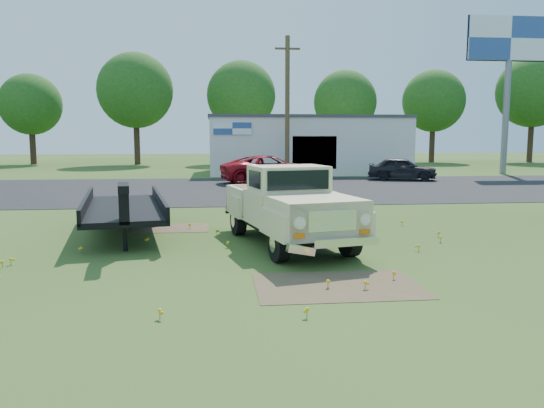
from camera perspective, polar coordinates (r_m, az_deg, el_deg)
The scene contains 17 objects.
ground at distance 12.51m, azimuth -2.86°, elevation -5.20°, with size 140.00×140.00×0.00m, color #284516.
asphalt_lot at distance 27.34m, azimuth -4.70°, elevation 1.61°, with size 90.00×14.00×0.02m, color black.
dirt_patch_a at distance 9.83m, azimuth 7.06°, elevation -8.73°, with size 3.00×2.00×0.01m, color brown.
dirt_patch_b at distance 15.98m, azimuth -10.79°, elevation -2.57°, with size 2.20×1.60×0.01m, color brown.
commercial_building at distance 39.76m, azimuth 3.53°, elevation 6.44°, with size 14.20×8.20×4.15m.
billboard at distance 42.13m, azimuth 24.14°, elevation 14.65°, with size 6.10×0.45×11.05m.
utility_pole_mid at distance 34.56m, azimuth 1.66°, elevation 10.46°, with size 1.60×0.30×9.00m.
treeline_b at distance 56.01m, azimuth -24.55°, elevation 9.70°, with size 5.76×5.76×8.57m.
treeline_c at distance 52.38m, azimuth -14.49°, elevation 11.73°, with size 7.04×7.04×10.47m.
treeline_d at distance 52.90m, azimuth -3.32°, elevation 11.55°, with size 6.72×6.72×10.00m.
treeline_e at distance 52.84m, azimuth 7.87°, elevation 10.81°, with size 6.08×6.08×9.04m.
treeline_f at distance 58.40m, azimuth 16.99°, elevation 10.54°, with size 6.40×6.40×9.52m.
treeline_g at distance 61.76m, azimuth 26.30°, elevation 10.80°, with size 7.36×7.36×10.95m.
vintage_pickup_truck at distance 13.19m, azimuth 1.78°, elevation -0.14°, with size 2.13×5.49×1.99m, color #CEB98A, non-canonical shape.
flatbed_trailer at distance 15.24m, azimuth -15.67°, elevation -0.01°, with size 2.05×6.14×1.67m, color black, non-canonical shape.
red_pickup at distance 30.49m, azimuth -0.14°, elevation 3.72°, with size 2.63×5.70×1.58m, color maroon.
dark_sedan at distance 33.58m, azimuth 13.83°, elevation 3.69°, with size 1.66×4.12×1.40m, color black.
Camera 1 is at (-0.70, -12.19, 2.71)m, focal length 35.00 mm.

